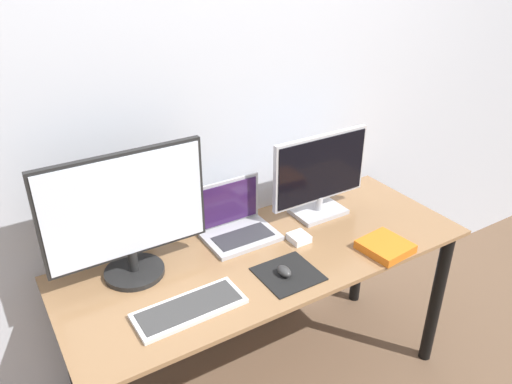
# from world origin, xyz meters

# --- Properties ---
(wall_back) EXTENTS (7.00, 0.05, 2.50)m
(wall_back) POSITION_xyz_m (0.00, 0.73, 1.25)
(wall_back) COLOR silver
(wall_back) RESTS_ON ground_plane
(desk) EXTENTS (1.71, 0.66, 0.78)m
(desk) POSITION_xyz_m (0.00, 0.33, 0.63)
(desk) COLOR olive
(desk) RESTS_ON ground_plane
(monitor_left) EXTENTS (0.61, 0.23, 0.50)m
(monitor_left) POSITION_xyz_m (-0.52, 0.48, 1.04)
(monitor_left) COLOR black
(monitor_left) RESTS_ON desk
(monitor_right) EXTENTS (0.49, 0.17, 0.39)m
(monitor_right) POSITION_xyz_m (0.37, 0.48, 0.97)
(monitor_right) COLOR #B2B2B7
(monitor_right) RESTS_ON desk
(laptop) EXTENTS (0.30, 0.23, 0.23)m
(laptop) POSITION_xyz_m (-0.04, 0.53, 0.83)
(laptop) COLOR #ADADB2
(laptop) RESTS_ON desk
(keyboard) EXTENTS (0.39, 0.16, 0.02)m
(keyboard) POSITION_xyz_m (-0.43, 0.18, 0.78)
(keyboard) COLOR silver
(keyboard) RESTS_ON desk
(mousepad) EXTENTS (0.22, 0.22, 0.00)m
(mousepad) POSITION_xyz_m (-0.02, 0.17, 0.78)
(mousepad) COLOR black
(mousepad) RESTS_ON desk
(mouse) EXTENTS (0.04, 0.07, 0.03)m
(mouse) POSITION_xyz_m (-0.04, 0.17, 0.80)
(mouse) COLOR #333333
(mouse) RESTS_ON mousepad
(book) EXTENTS (0.20, 0.20, 0.04)m
(book) POSITION_xyz_m (0.42, 0.09, 0.79)
(book) COLOR orange
(book) RESTS_ON desk
(power_brick) EXTENTS (0.08, 0.08, 0.03)m
(power_brick) POSITION_xyz_m (0.16, 0.34, 0.79)
(power_brick) COLOR white
(power_brick) RESTS_ON desk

